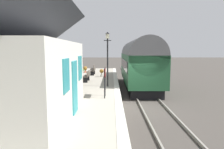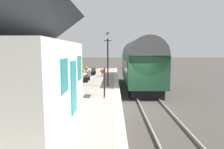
{
  "view_description": "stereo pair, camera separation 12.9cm",
  "coord_description": "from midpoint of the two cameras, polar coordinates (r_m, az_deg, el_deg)",
  "views": [
    {
      "loc": [
        -11.31,
        1.5,
        3.34
      ],
      "look_at": [
        0.92,
        1.5,
        1.82
      ],
      "focal_mm": 31.47,
      "sensor_mm": 36.0,
      "label": 1
    },
    {
      "loc": [
        -11.3,
        1.37,
        3.34
      ],
      "look_at": [
        0.92,
        1.5,
        1.82
      ],
      "focal_mm": 31.47,
      "sensor_mm": 36.0,
      "label": 2
    }
  ],
  "objects": [
    {
      "name": "bench_by_lamp",
      "position": [
        20.23,
        -5.62,
        1.25
      ],
      "size": [
        1.4,
        0.44,
        0.88
      ],
      "color": "brown",
      "rests_on": "platform"
    },
    {
      "name": "bench_platform_end",
      "position": [
        15.93,
        -7.51,
        -0.35
      ],
      "size": [
        1.41,
        0.47,
        0.88
      ],
      "color": "brown",
      "rests_on": "platform"
    },
    {
      "name": "platform_edge_coping",
      "position": [
        11.58,
        1.27,
        -5.44
      ],
      "size": [
        32.0,
        0.36,
        0.02
      ],
      "primitive_type": "cube",
      "color": "beige",
      "rests_on": "platform"
    },
    {
      "name": "station_sign_board",
      "position": [
        10.48,
        -2.46,
        -0.23
      ],
      "size": [
        0.96,
        0.06,
        1.57
      ],
      "color": "black",
      "rests_on": "platform"
    },
    {
      "name": "lamp_post_platform",
      "position": [
        13.57,
        -1.57,
        7.5
      ],
      "size": [
        0.32,
        0.5,
        3.76
      ],
      "color": "black",
      "rests_on": "platform"
    },
    {
      "name": "ground_plane",
      "position": [
        11.88,
        7.04,
        -9.31
      ],
      "size": [
        160.0,
        160.0,
        0.0
      ],
      "primitive_type": "plane",
      "color": "#423D38"
    },
    {
      "name": "planter_edge_near",
      "position": [
        19.51,
        -9.08,
        0.81
      ],
      "size": [
        0.46,
        0.46,
        0.78
      ],
      "color": "#9E5138",
      "rests_on": "platform"
    },
    {
      "name": "planter_corner_building",
      "position": [
        18.73,
        -3.24,
        0.54
      ],
      "size": [
        0.4,
        0.4,
        0.76
      ],
      "color": "gray",
      "rests_on": "platform"
    },
    {
      "name": "train",
      "position": [
        17.4,
        7.72,
        3.31
      ],
      "size": [
        9.58,
        2.73,
        4.32
      ],
      "color": "black",
      "rests_on": "ground"
    },
    {
      "name": "rail_near",
      "position": [
        12.16,
        14.73,
        -8.76
      ],
      "size": [
        52.0,
        0.08,
        0.14
      ],
      "primitive_type": "cube",
      "color": "gray",
      "rests_on": "ground"
    },
    {
      "name": "platform",
      "position": [
        12.0,
        -13.44,
        -7.25
      ],
      "size": [
        32.0,
        6.4,
        0.82
      ],
      "primitive_type": "cube",
      "color": "#A39B8C",
      "rests_on": "ground"
    },
    {
      "name": "planter_by_door",
      "position": [
        22.4,
        -7.94,
        1.47
      ],
      "size": [
        0.43,
        0.43,
        0.71
      ],
      "color": "#9E5138",
      "rests_on": "platform"
    },
    {
      "name": "rail_far",
      "position": [
        11.88,
        7.92,
        -8.97
      ],
      "size": [
        52.0,
        0.08,
        0.14
      ],
      "primitive_type": "cube",
      "color": "gray",
      "rests_on": "ground"
    },
    {
      "name": "bench_near_building",
      "position": [
        22.28,
        -5.73,
        1.78
      ],
      "size": [
        1.41,
        0.47,
        0.88
      ],
      "color": "brown",
      "rests_on": "platform"
    },
    {
      "name": "station_building",
      "position": [
        8.11,
        -25.13,
        -0.41
      ],
      "size": [
        6.17,
        4.0,
        5.19
      ],
      "color": "silver",
      "rests_on": "platform"
    },
    {
      "name": "tree_distant",
      "position": [
        21.84,
        -28.57,
        9.67
      ],
      "size": [
        3.25,
        3.15,
        6.29
      ],
      "color": "#4C3828",
      "rests_on": "ground"
    }
  ]
}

